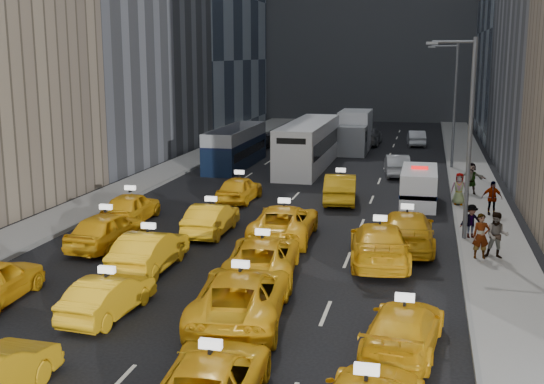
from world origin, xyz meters
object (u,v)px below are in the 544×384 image
at_px(nypd_van, 419,187).
at_px(pedestrian_0, 481,236).
at_px(box_truck, 354,132).
at_px(city_bus, 309,145).
at_px(taxi_2, 211,380).
at_px(double_decker, 236,147).

distance_m(nypd_van, pedestrian_0, 10.68).
bearing_deg(box_truck, city_bus, -111.67).
relative_size(taxi_2, city_bus, 0.38).
bearing_deg(taxi_2, city_bus, -87.37).
bearing_deg(taxi_2, pedestrian_0, -121.05).
bearing_deg(taxi_2, nypd_van, -104.00).
bearing_deg(taxi_2, box_truck, -91.68).
distance_m(double_decker, city_bus, 5.44).
xyz_separation_m(nypd_van, city_bus, (-8.16, 10.91, 0.71)).
bearing_deg(taxi_2, double_decker, -78.54).
height_order(taxi_2, box_truck, box_truck).
distance_m(double_decker, pedestrian_0, 26.27).
bearing_deg(double_decker, city_bus, 8.05).
bearing_deg(pedestrian_0, nypd_van, 96.05).
bearing_deg(city_bus, box_truck, 74.76).
relative_size(double_decker, pedestrian_0, 5.39).
xyz_separation_m(taxi_2, pedestrian_0, (7.05, 13.52, 0.38)).
bearing_deg(pedestrian_0, double_decker, 119.85).
height_order(double_decker, pedestrian_0, double_decker).
relative_size(taxi_2, double_decker, 0.50).
relative_size(nypd_van, pedestrian_0, 2.81).
height_order(double_decker, city_bus, city_bus).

